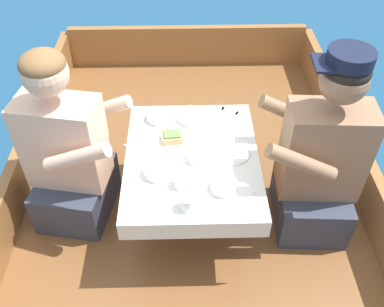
{
  "coord_description": "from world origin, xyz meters",
  "views": [
    {
      "loc": [
        -0.04,
        -1.58,
        2.25
      ],
      "look_at": [
        0.0,
        -0.01,
        0.78
      ],
      "focal_mm": 40.0,
      "sensor_mm": 36.0,
      "label": 1
    }
  ],
  "objects_px": {
    "sandwich": "(172,137)",
    "person_starboard": "(320,162)",
    "person_port": "(68,155)",
    "coffee_cup_center": "(196,156)",
    "coffee_cup_port": "(180,181)",
    "coffee_cup_starboard": "(187,202)"
  },
  "relations": [
    {
      "from": "sandwich",
      "to": "coffee_cup_center",
      "type": "height_order",
      "value": "sandwich"
    },
    {
      "from": "person_port",
      "to": "coffee_cup_center",
      "type": "bearing_deg",
      "value": 3.86
    },
    {
      "from": "person_port",
      "to": "sandwich",
      "type": "bearing_deg",
      "value": 18.15
    },
    {
      "from": "sandwich",
      "to": "coffee_cup_center",
      "type": "xyz_separation_m",
      "value": [
        0.12,
        -0.15,
        -0.0
      ]
    },
    {
      "from": "person_port",
      "to": "coffee_cup_port",
      "type": "height_order",
      "value": "person_port"
    },
    {
      "from": "sandwich",
      "to": "coffee_cup_starboard",
      "type": "height_order",
      "value": "coffee_cup_starboard"
    },
    {
      "from": "sandwich",
      "to": "coffee_cup_port",
      "type": "height_order",
      "value": "sandwich"
    },
    {
      "from": "person_starboard",
      "to": "sandwich",
      "type": "xyz_separation_m",
      "value": [
        -0.74,
        0.17,
        0.03
      ]
    },
    {
      "from": "sandwich",
      "to": "person_starboard",
      "type": "bearing_deg",
      "value": -13.29
    },
    {
      "from": "person_port",
      "to": "coffee_cup_center",
      "type": "distance_m",
      "value": 0.66
    },
    {
      "from": "person_starboard",
      "to": "coffee_cup_center",
      "type": "distance_m",
      "value": 0.62
    },
    {
      "from": "coffee_cup_starboard",
      "to": "sandwich",
      "type": "bearing_deg",
      "value": 98.93
    },
    {
      "from": "coffee_cup_starboard",
      "to": "coffee_cup_center",
      "type": "bearing_deg",
      "value": 80.74
    },
    {
      "from": "coffee_cup_center",
      "to": "sandwich",
      "type": "bearing_deg",
      "value": 129.0
    },
    {
      "from": "person_starboard",
      "to": "coffee_cup_port",
      "type": "distance_m",
      "value": 0.71
    },
    {
      "from": "coffee_cup_port",
      "to": "person_starboard",
      "type": "bearing_deg",
      "value": 11.36
    },
    {
      "from": "person_starboard",
      "to": "coffee_cup_starboard",
      "type": "xyz_separation_m",
      "value": [
        -0.67,
        -0.28,
        0.03
      ]
    },
    {
      "from": "coffee_cup_port",
      "to": "coffee_cup_center",
      "type": "relative_size",
      "value": 0.95
    },
    {
      "from": "person_port",
      "to": "person_starboard",
      "type": "height_order",
      "value": "person_starboard"
    },
    {
      "from": "coffee_cup_center",
      "to": "coffee_cup_port",
      "type": "bearing_deg",
      "value": -115.4
    },
    {
      "from": "person_starboard",
      "to": "coffee_cup_port",
      "type": "bearing_deg",
      "value": 14.62
    },
    {
      "from": "person_port",
      "to": "sandwich",
      "type": "relative_size",
      "value": 8.94
    }
  ]
}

